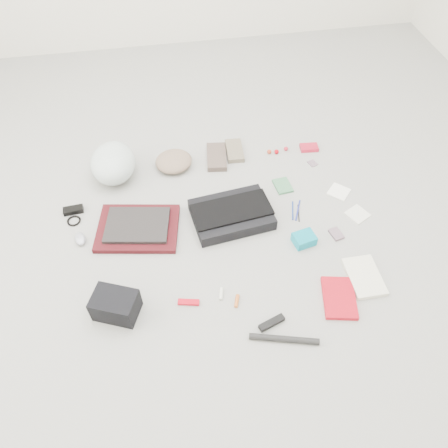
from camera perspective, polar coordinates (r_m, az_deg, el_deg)
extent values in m
plane|color=gray|center=(2.27, 0.00, -0.81)|extent=(4.00, 4.00, 0.00)
cube|color=black|center=(2.30, 0.98, 1.25)|extent=(0.44, 0.33, 0.07)
cube|color=black|center=(2.27, 1.00, 1.90)|extent=(0.43, 0.24, 0.01)
cube|color=#460E13|center=(2.31, -11.17, -0.54)|extent=(0.46, 0.38, 0.03)
cube|color=black|center=(2.29, -11.26, -0.14)|extent=(0.36, 0.29, 0.02)
ellipsoid|color=silver|center=(2.57, -14.28, 7.73)|extent=(0.27, 0.33, 0.19)
ellipsoid|color=#8D725D|center=(2.60, -6.59, 8.14)|extent=(0.28, 0.27, 0.08)
cube|color=brown|center=(2.65, -0.98, 8.76)|extent=(0.14, 0.24, 0.03)
cube|color=#7A6D58|center=(2.69, 1.39, 9.55)|extent=(0.11, 0.20, 0.03)
cube|color=black|center=(2.48, -19.08, 1.73)|extent=(0.11, 0.06, 0.03)
torus|color=black|center=(2.44, -19.02, 0.40)|extent=(0.09, 0.09, 0.01)
ellipsoid|color=#9EA0B0|center=(2.33, -18.27, -1.86)|extent=(0.07, 0.10, 0.03)
cube|color=black|center=(2.01, -13.98, -10.25)|extent=(0.23, 0.20, 0.12)
cube|color=#BA0616|center=(2.03, -4.64, -10.15)|extent=(0.10, 0.05, 0.02)
cylinder|color=silver|center=(2.04, -0.37, -9.12)|extent=(0.03, 0.06, 0.02)
cylinder|color=#C86124|center=(2.02, 1.69, -10.02)|extent=(0.04, 0.07, 0.02)
cube|color=black|center=(1.98, 6.24, -12.71)|extent=(0.13, 0.07, 0.02)
cylinder|color=black|center=(1.95, 7.84, -14.65)|extent=(0.30, 0.11, 0.03)
cube|color=red|center=(2.09, 14.81, -9.31)|extent=(0.19, 0.24, 0.02)
cube|color=silver|center=(2.19, 17.83, -6.58)|extent=(0.15, 0.23, 0.02)
cube|color=#407951|center=(2.50, 7.68, 4.98)|extent=(0.10, 0.13, 0.01)
cylinder|color=navy|center=(2.39, 8.97, 1.75)|extent=(0.04, 0.13, 0.01)
cylinder|color=black|center=(2.38, 9.72, 1.41)|extent=(0.03, 0.12, 0.01)
cylinder|color=navy|center=(2.39, 9.62, 1.79)|extent=(0.07, 0.14, 0.01)
cube|color=#0791AE|center=(2.24, 10.41, -1.95)|extent=(0.12, 0.11, 0.05)
cube|color=gray|center=(2.32, 14.44, -1.27)|extent=(0.07, 0.09, 0.01)
cube|color=white|center=(2.54, 14.77, 4.10)|extent=(0.15, 0.15, 0.01)
cube|color=silver|center=(2.45, 17.05, 1.24)|extent=(0.14, 0.14, 0.01)
sphere|color=#BC3E21|center=(2.70, 5.93, 9.38)|extent=(0.03, 0.03, 0.03)
sphere|color=#BB0511|center=(2.71, 6.88, 9.36)|extent=(0.03, 0.03, 0.03)
sphere|color=#AE1728|center=(2.74, 8.09, 9.72)|extent=(0.03, 0.03, 0.03)
cube|color=red|center=(2.77, 11.05, 9.77)|extent=(0.11, 0.08, 0.02)
cube|color=slate|center=(2.68, 11.49, 7.79)|extent=(0.06, 0.07, 0.00)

